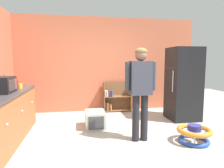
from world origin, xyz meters
name	(u,v)px	position (x,y,z in m)	size (l,w,h in m)	color
ground_plane	(128,140)	(0.00, 0.00, 0.00)	(12.00, 12.00, 0.00)	#ADA99E
back_wall	(108,65)	(0.00, 2.33, 1.35)	(5.20, 0.06, 2.70)	#CA6848
kitchen_counter	(3,118)	(-2.20, 0.27, 0.45)	(0.65, 2.35, 0.90)	#A16237
refrigerator	(183,84)	(1.67, 1.07, 0.89)	(0.73, 0.68, 1.78)	black
bookshelf	(115,98)	(0.17, 2.15, 0.37)	(0.80, 0.28, 0.85)	brown
standing_person	(141,85)	(0.21, -0.05, 1.01)	(0.57, 0.22, 1.68)	#222228
baby_walker	(194,134)	(1.13, -0.32, 0.16)	(0.60, 0.60, 0.32)	#284EB1
pet_carrier	(95,119)	(-0.54, 0.80, 0.18)	(0.42, 0.55, 0.36)	beige
microwave	(1,85)	(-2.18, 0.22, 1.04)	(0.37, 0.48, 0.28)	black
banana_bunch	(5,87)	(-2.37, 0.92, 0.93)	(0.15, 0.16, 0.04)	yellow
amber_bottle	(5,82)	(-2.42, 1.08, 1.00)	(0.07, 0.07, 0.25)	#9E661E
ketchup_bottle	(16,85)	(-2.04, 0.58, 1.00)	(0.07, 0.07, 0.25)	red
yellow_cup	(20,86)	(-2.04, 0.82, 0.95)	(0.08, 0.08, 0.10)	yellow
white_cup	(14,85)	(-2.24, 1.07, 0.95)	(0.08, 0.08, 0.10)	white
blue_cup	(6,87)	(-2.28, 0.74, 0.95)	(0.08, 0.08, 0.10)	blue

